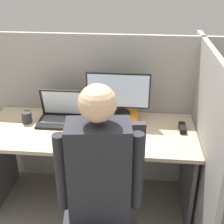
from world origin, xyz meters
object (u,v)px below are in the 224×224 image
object	(u,v)px
monitor	(118,93)
laptop	(61,116)
pen_cup	(27,117)
person	(97,190)
stapler	(182,128)
office_chair	(104,207)
carrot_toy	(132,147)
paper_box	(118,117)

from	to	relation	value
monitor	laptop	xyz separation A→B (m)	(-0.47, -0.05, -0.20)
laptop	pen_cup	bearing A→B (deg)	-170.40
laptop	person	world-z (taller)	person
monitor	stapler	distance (m)	0.58
office_chair	pen_cup	size ratio (longest dim) A/B	11.56
stapler	carrot_toy	xyz separation A→B (m)	(-0.38, -0.32, 0.00)
paper_box	person	world-z (taller)	person
office_chair	pen_cup	world-z (taller)	office_chair
person	pen_cup	world-z (taller)	person
monitor	person	distance (m)	0.98
paper_box	monitor	bearing A→B (deg)	90.00
monitor	stapler	size ratio (longest dim) A/B	3.61
laptop	stapler	xyz separation A→B (m)	(0.98, -0.06, -0.03)
carrot_toy	office_chair	world-z (taller)	office_chair
monitor	carrot_toy	size ratio (longest dim) A/B	3.96
monitor	office_chair	xyz separation A→B (m)	(-0.02, -0.81, -0.43)
stapler	pen_cup	world-z (taller)	pen_cup
laptop	office_chair	xyz separation A→B (m)	(0.45, -0.76, -0.24)
monitor	stapler	world-z (taller)	monitor
paper_box	pen_cup	world-z (taller)	pen_cup
paper_box	office_chair	xyz separation A→B (m)	(-0.02, -0.81, -0.22)
paper_box	monitor	world-z (taller)	monitor
pen_cup	laptop	bearing A→B (deg)	9.60
paper_box	stapler	size ratio (longest dim) A/B	2.33
carrot_toy	person	world-z (taller)	person
pen_cup	paper_box	bearing A→B (deg)	7.20
laptop	person	size ratio (longest dim) A/B	0.25
paper_box	office_chair	size ratio (longest dim) A/B	0.31
pen_cup	monitor	bearing A→B (deg)	7.41
stapler	paper_box	bearing A→B (deg)	168.53
stapler	carrot_toy	bearing A→B (deg)	-139.98
person	pen_cup	xyz separation A→B (m)	(-0.70, 0.87, -0.04)
laptop	carrot_toy	size ratio (longest dim) A/B	2.80
office_chair	pen_cup	xyz separation A→B (m)	(-0.72, 0.71, 0.23)
carrot_toy	person	xyz separation A→B (m)	(-0.17, -0.53, 0.06)
monitor	pen_cup	bearing A→B (deg)	-172.59
monitor	carrot_toy	xyz separation A→B (m)	(0.13, -0.43, -0.23)
monitor	office_chair	bearing A→B (deg)	-91.42
stapler	office_chair	size ratio (longest dim) A/B	0.13
laptop	office_chair	world-z (taller)	office_chair
pen_cup	office_chair	bearing A→B (deg)	-44.64
monitor	office_chair	size ratio (longest dim) A/B	0.48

